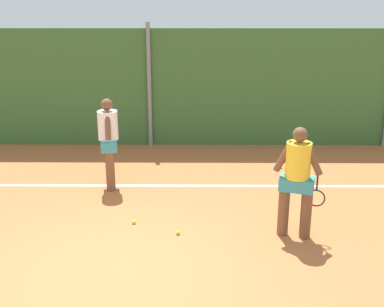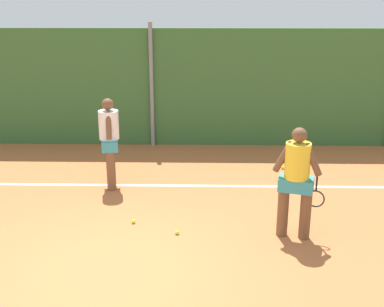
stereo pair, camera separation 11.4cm
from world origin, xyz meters
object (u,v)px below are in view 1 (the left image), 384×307
tennis_ball_4 (281,167)px  player_midcourt (108,139)px  tennis_ball_0 (134,222)px  tennis_ball_6 (178,233)px  player_foreground_near (297,177)px

tennis_ball_4 → player_midcourt: bearing=-162.9°
player_midcourt → tennis_ball_0: player_midcourt is taller
tennis_ball_4 → tennis_ball_6: 3.79m
player_midcourt → tennis_ball_4: bearing=-83.3°
tennis_ball_0 → tennis_ball_4: bearing=43.4°
player_midcourt → tennis_ball_4: 3.84m
player_midcourt → tennis_ball_0: size_ratio=27.01×
tennis_ball_0 → tennis_ball_4: same height
player_foreground_near → player_midcourt: 3.84m
player_midcourt → tennis_ball_0: 2.02m
player_foreground_near → tennis_ball_4: size_ratio=27.06×
player_foreground_near → tennis_ball_6: player_foreground_near is taller
player_midcourt → tennis_ball_6: 2.65m
tennis_ball_4 → tennis_ball_6: (-2.15, -3.12, 0.00)m
player_foreground_near → tennis_ball_0: size_ratio=27.06×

